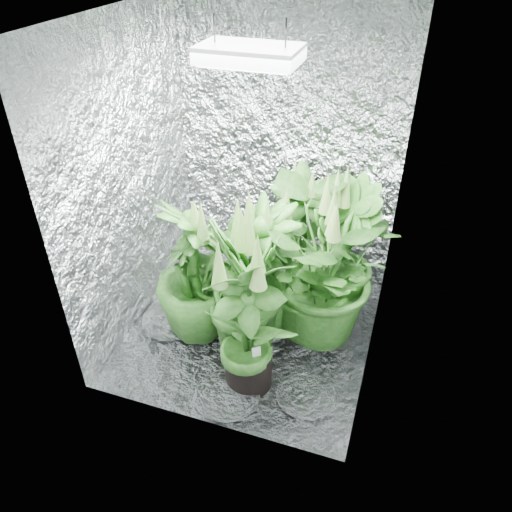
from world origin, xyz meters
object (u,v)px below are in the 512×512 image
at_px(plant_a, 228,273).
at_px(plant_e, 317,273).
at_px(plant_d, 195,273).
at_px(plant_f, 248,323).
at_px(circulation_fan, 349,283).
at_px(plant_c, 339,257).
at_px(plant_b, 303,231).
at_px(plant_g, 247,291).
at_px(plant_h, 263,271).
at_px(grow_lamp, 250,54).

height_order(plant_a, plant_e, plant_e).
xyz_separation_m(plant_d, plant_f, (0.48, -0.34, 0.00)).
bearing_deg(plant_a, circulation_fan, 29.86).
distance_m(plant_d, plant_e, 0.78).
height_order(plant_c, circulation_fan, plant_c).
bearing_deg(plant_f, plant_e, 63.15).
xyz_separation_m(plant_b, plant_d, (-0.52, -0.74, 0.01)).
bearing_deg(plant_f, plant_d, 144.55).
distance_m(plant_b, circulation_fan, 0.51).
bearing_deg(circulation_fan, plant_d, -147.12).
distance_m(plant_g, plant_h, 0.28).
relative_size(plant_b, plant_c, 0.91).
distance_m(plant_c, plant_g, 0.70).
height_order(plant_e, plant_h, plant_e).
xyz_separation_m(plant_g, circulation_fan, (0.53, 0.72, -0.34)).
bearing_deg(circulation_fan, grow_lamp, -139.25).
bearing_deg(plant_d, plant_h, 23.80).
relative_size(plant_e, plant_g, 1.00).
relative_size(grow_lamp, plant_h, 0.48).
xyz_separation_m(plant_b, plant_c, (0.33, -0.32, 0.05)).
distance_m(grow_lamp, plant_f, 1.42).
xyz_separation_m(plant_e, circulation_fan, (0.17, 0.43, -0.36)).
height_order(plant_c, plant_h, plant_c).
xyz_separation_m(plant_b, plant_g, (-0.14, -0.84, 0.04)).
bearing_deg(circulation_fan, plant_h, -140.55).
bearing_deg(plant_g, plant_a, 130.12).
bearing_deg(plant_h, plant_a, 178.77).
distance_m(plant_a, plant_c, 0.75).
bearing_deg(plant_a, plant_c, 19.26).
distance_m(grow_lamp, circulation_fan, 1.83).
relative_size(plant_a, plant_f, 0.79).
height_order(plant_g, circulation_fan, plant_g).
xyz_separation_m(plant_a, plant_h, (0.25, -0.01, 0.07)).
bearing_deg(plant_d, plant_c, 26.64).
xyz_separation_m(plant_g, plant_h, (0.01, 0.27, -0.04)).
height_order(grow_lamp, plant_f, grow_lamp).
distance_m(plant_c, plant_f, 0.85).
xyz_separation_m(grow_lamp, plant_g, (0.04, -0.20, -1.32)).
xyz_separation_m(plant_h, circulation_fan, (0.52, 0.45, -0.30)).
height_order(grow_lamp, circulation_fan, grow_lamp).
bearing_deg(plant_c, plant_f, -115.73).
relative_size(plant_e, plant_f, 1.03).
xyz_separation_m(plant_c, plant_h, (-0.45, -0.25, -0.05)).
bearing_deg(circulation_fan, plant_c, -110.81).
bearing_deg(plant_a, plant_d, -129.59).
bearing_deg(plant_c, plant_h, -150.95).
distance_m(grow_lamp, plant_a, 1.45).
distance_m(grow_lamp, plant_h, 1.36).
bearing_deg(plant_g, plant_c, 48.40).
bearing_deg(plant_d, plant_b, 54.88).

